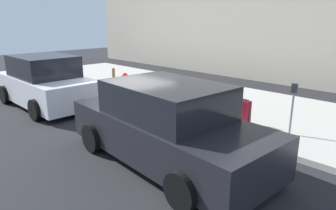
# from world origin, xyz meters

# --- Properties ---
(ground_plane) EXTENTS (40.00, 40.00, 0.00)m
(ground_plane) POSITION_xyz_m (0.00, 0.00, 0.00)
(ground_plane) COLOR black
(sidewalk_curb) EXTENTS (18.00, 5.00, 0.14)m
(sidewalk_curb) POSITION_xyz_m (0.00, -2.50, 0.07)
(sidewalk_curb) COLOR #ADA89E
(sidewalk_curb) RESTS_ON ground_plane
(suitcase_maroon_0) EXTENTS (0.39, 0.23, 0.73)m
(suitcase_maroon_0) POSITION_xyz_m (-3.93, -0.85, 0.48)
(suitcase_maroon_0) COLOR maroon
(suitcase_maroon_0) RESTS_ON sidewalk_curb
(suitcase_teal_1) EXTENTS (0.41, 0.27, 0.56)m
(suitcase_teal_1) POSITION_xyz_m (-3.42, -0.77, 0.39)
(suitcase_teal_1) COLOR #0F606B
(suitcase_teal_1) RESTS_ON sidewalk_curb
(suitcase_olive_2) EXTENTS (0.50, 0.26, 0.84)m
(suitcase_olive_2) POSITION_xyz_m (-2.85, -0.84, 0.42)
(suitcase_olive_2) COLOR #59601E
(suitcase_olive_2) RESTS_ON sidewalk_curb
(suitcase_black_3) EXTENTS (0.39, 0.27, 0.97)m
(suitcase_black_3) POSITION_xyz_m (-2.29, -0.88, 0.50)
(suitcase_black_3) COLOR black
(suitcase_black_3) RESTS_ON sidewalk_curb
(suitcase_silver_4) EXTENTS (0.44, 0.22, 0.64)m
(suitcase_silver_4) POSITION_xyz_m (-1.76, -0.82, 0.43)
(suitcase_silver_4) COLOR #9EA0A8
(suitcase_silver_4) RESTS_ON sidewalk_curb
(suitcase_navy_5) EXTENTS (0.40, 0.26, 0.89)m
(suitcase_navy_5) POSITION_xyz_m (-1.22, -0.79, 0.46)
(suitcase_navy_5) COLOR navy
(suitcase_navy_5) RESTS_ON sidewalk_curb
(suitcase_red_6) EXTENTS (0.41, 0.23, 0.90)m
(suitcase_red_6) POSITION_xyz_m (-0.70, -0.82, 0.46)
(suitcase_red_6) COLOR red
(suitcase_red_6) RESTS_ON sidewalk_curb
(suitcase_maroon_7) EXTENTS (0.41, 0.27, 0.90)m
(suitcase_maroon_7) POSITION_xyz_m (-0.17, -0.84, 0.47)
(suitcase_maroon_7) COLOR maroon
(suitcase_maroon_7) RESTS_ON sidewalk_curb
(suitcase_teal_8) EXTENTS (0.38, 0.22, 0.71)m
(suitcase_teal_8) POSITION_xyz_m (0.34, -0.84, 0.47)
(suitcase_teal_8) COLOR #0F606B
(suitcase_teal_8) RESTS_ON sidewalk_curb
(fire_hydrant) EXTENTS (0.39, 0.21, 0.78)m
(fire_hydrant) POSITION_xyz_m (1.20, -0.83, 0.55)
(fire_hydrant) COLOR red
(fire_hydrant) RESTS_ON sidewalk_curb
(bollard_post) EXTENTS (0.12, 0.12, 0.92)m
(bollard_post) POSITION_xyz_m (1.73, -0.68, 0.60)
(bollard_post) COLOR brown
(bollard_post) RESTS_ON sidewalk_curb
(parking_meter) EXTENTS (0.12, 0.09, 1.27)m
(parking_meter) POSITION_xyz_m (-5.12, -1.08, 0.97)
(parking_meter) COLOR slate
(parking_meter) RESTS_ON sidewalk_curb
(parked_car_charcoal_0) EXTENTS (4.71, 2.28, 1.66)m
(parked_car_charcoal_0) POSITION_xyz_m (-3.82, 1.86, 0.78)
(parked_car_charcoal_0) COLOR black
(parked_car_charcoal_0) RESTS_ON ground_plane
(parked_car_white_1) EXTENTS (4.26, 2.08, 1.72)m
(parked_car_white_1) POSITION_xyz_m (2.06, 1.86, 0.80)
(parked_car_white_1) COLOR silver
(parked_car_white_1) RESTS_ON ground_plane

